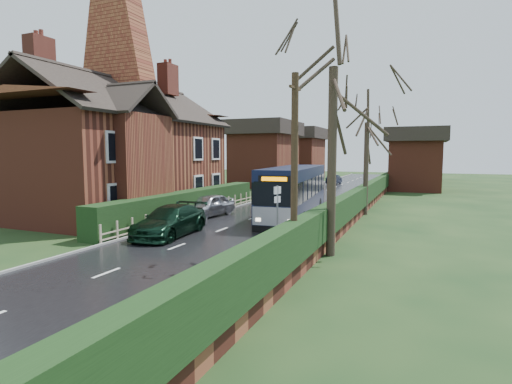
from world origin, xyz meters
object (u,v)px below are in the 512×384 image
at_px(car_silver, 208,205).
at_px(telegraph_pole, 294,176).
at_px(bus, 294,193).
at_px(bus_stop_sign, 277,208).
at_px(car_green, 170,221).
at_px(brick_house, 122,146).

relative_size(car_silver, telegraph_pole, 0.65).
xyz_separation_m(bus, bus_stop_sign, (1.80, -7.99, 0.19)).
bearing_deg(bus, car_green, -123.49).
height_order(bus, telegraph_pole, telegraph_pole).
height_order(bus, bus_stop_sign, bus).
xyz_separation_m(car_silver, car_green, (1.20, -5.73, 0.01)).
xyz_separation_m(brick_house, bus_stop_sign, (12.73, -5.55, -2.66)).
xyz_separation_m(bus, car_green, (-3.80, -7.39, -0.82)).
xyz_separation_m(brick_house, bus, (10.94, 2.43, -2.85)).
bearing_deg(brick_house, car_silver, 7.39).
height_order(car_silver, bus_stop_sign, bus_stop_sign).
bearing_deg(bus_stop_sign, car_green, -166.85).
bearing_deg(bus_stop_sign, car_silver, 156.33).
relative_size(car_silver, bus_stop_sign, 1.57).
bearing_deg(car_green, brick_house, 140.24).
distance_m(brick_house, bus, 11.56).
bearing_deg(car_silver, car_green, -70.41).
height_order(bus, car_green, bus).
xyz_separation_m(car_silver, bus_stop_sign, (6.80, -6.32, 1.02)).
bearing_deg(car_silver, bus, 26.14).
distance_m(bus, car_silver, 5.34).
bearing_deg(bus, telegraph_pole, -78.87).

